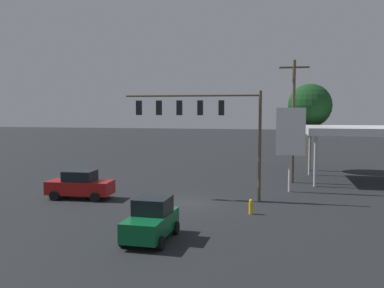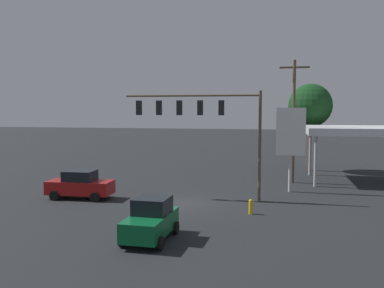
{
  "view_description": "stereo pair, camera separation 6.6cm",
  "coord_description": "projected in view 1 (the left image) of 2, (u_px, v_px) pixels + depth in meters",
  "views": [
    {
      "loc": [
        -5.8,
        26.77,
        6.15
      ],
      "look_at": [
        0.0,
        -2.0,
        3.7
      ],
      "focal_mm": 40.0,
      "sensor_mm": 36.0,
      "label": 1
    },
    {
      "loc": [
        -5.86,
        26.76,
        6.15
      ],
      "look_at": [
        0.0,
        -2.0,
        3.7
      ],
      "focal_mm": 40.0,
      "sensor_mm": 36.0,
      "label": 2
    }
  ],
  "objects": [
    {
      "name": "street_tree",
      "position": [
        310.0,
        106.0,
        41.9
      ],
      "size": [
        4.26,
        4.26,
        8.57
      ],
      "color": "#4C331E",
      "rests_on": "ground"
    },
    {
      "name": "traffic_signal_assembly",
      "position": [
        202.0,
        116.0,
        28.74
      ],
      "size": [
        9.3,
        0.43,
        7.31
      ],
      "color": "brown",
      "rests_on": "ground"
    },
    {
      "name": "ground_plane",
      "position": [
        186.0,
        203.0,
        27.81
      ],
      "size": [
        200.0,
        200.0,
        0.0
      ],
      "primitive_type": "plane",
      "color": "black"
    },
    {
      "name": "hatchback_crossing",
      "position": [
        151.0,
        220.0,
        19.97
      ],
      "size": [
        2.07,
        3.86,
        1.97
      ],
      "rotation": [
        0.0,
        0.0,
        1.53
      ],
      "color": "#0C592D",
      "rests_on": "ground"
    },
    {
      "name": "sedan_waiting",
      "position": [
        80.0,
        185.0,
        29.13
      ],
      "size": [
        4.46,
        2.18,
        1.93
      ],
      "rotation": [
        0.0,
        0.0,
        0.03
      ],
      "color": "maroon",
      "rests_on": "ground"
    },
    {
      "name": "gas_station_canopy",
      "position": [
        367.0,
        131.0,
        35.43
      ],
      "size": [
        9.94,
        7.2,
        4.62
      ],
      "color": "silver",
      "rests_on": "ground"
    },
    {
      "name": "utility_pole",
      "position": [
        293.0,
        118.0,
        35.07
      ],
      "size": [
        2.4,
        0.26,
        10.07
      ],
      "color": "brown",
      "rests_on": "ground"
    },
    {
      "name": "fire_hydrant",
      "position": [
        251.0,
        207.0,
        24.88
      ],
      "size": [
        0.24,
        0.24,
        0.88
      ],
      "color": "gold",
      "rests_on": "ground"
    },
    {
      "name": "price_sign",
      "position": [
        291.0,
        135.0,
        31.24
      ],
      "size": [
        2.11,
        0.27,
        6.2
      ],
      "color": "#B7B7BC",
      "rests_on": "ground"
    }
  ]
}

